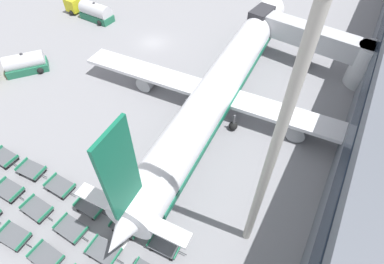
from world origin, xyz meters
TOP-DOWN VIEW (x-y plane):
  - ground_plane at (0.00, 0.00)m, footprint 500.00×500.00m
  - jet_bridge at (24.12, 6.07)m, footprint 18.92×5.95m
  - airplane at (15.50, -7.57)m, footprint 36.73×45.26m
  - fuel_tanker_primary at (-13.84, 1.29)m, footprint 9.59×3.56m
  - fuel_tanker_secondary at (-11.83, -15.82)m, footprint 7.43×8.41m
  - baggage_dolly_row_near_col_c at (7.79, -32.22)m, footprint 3.40×1.94m
  - baggage_dolly_row_near_col_d at (11.63, -32.08)m, footprint 3.37×1.86m
  - baggage_dolly_row_mid_a_col_b at (3.51, -29.41)m, footprint 3.38×1.87m
  - baggage_dolly_row_mid_a_col_c at (7.48, -29.43)m, footprint 3.37×1.87m
  - baggage_dolly_row_mid_a_col_d at (11.61, -29.26)m, footprint 3.37×1.85m
  - baggage_dolly_row_mid_a_col_e at (15.43, -29.34)m, footprint 3.38×1.89m
  - baggage_dolly_row_mid_b_col_a at (-0.29, -27.02)m, footprint 3.36×1.84m
  - baggage_dolly_row_mid_b_col_b at (3.48, -26.67)m, footprint 3.41×1.97m
  - baggage_dolly_row_mid_b_col_c at (7.50, -26.62)m, footprint 3.36×1.83m
  - baggage_dolly_row_mid_b_col_d at (11.54, -26.75)m, footprint 3.36×1.84m
  - baggage_dolly_row_mid_b_col_e at (15.63, -26.58)m, footprint 3.41×1.95m
  - baggage_dolly_row_mid_b_col_f at (19.54, -26.30)m, footprint 3.41×1.97m
  - apron_light_mast at (25.19, -21.94)m, footprint 2.00×0.75m
  - stand_guidance_stripe at (15.61, -17.12)m, footprint 2.34×30.22m

SIDE VIEW (x-z plane):
  - ground_plane at x=0.00m, z-range 0.00..0.00m
  - stand_guidance_stripe at x=15.61m, z-range 0.00..0.01m
  - baggage_dolly_row_near_col_c at x=7.79m, z-range 0.02..0.94m
  - baggage_dolly_row_near_col_d at x=11.63m, z-range 0.02..0.94m
  - baggage_dolly_row_mid_a_col_b at x=3.51m, z-range 0.02..0.94m
  - baggage_dolly_row_mid_a_col_c at x=7.48m, z-range 0.02..0.94m
  - baggage_dolly_row_mid_a_col_d at x=11.61m, z-range 0.02..0.94m
  - baggage_dolly_row_mid_a_col_e at x=15.43m, z-range 0.02..0.94m
  - baggage_dolly_row_mid_b_col_a at x=-0.29m, z-range 0.02..0.94m
  - baggage_dolly_row_mid_b_col_b at x=3.48m, z-range 0.02..0.94m
  - baggage_dolly_row_mid_b_col_c at x=7.50m, z-range 0.02..0.94m
  - baggage_dolly_row_mid_b_col_d at x=11.54m, z-range 0.02..0.94m
  - baggage_dolly_row_mid_b_col_e at x=15.63m, z-range 0.02..0.94m
  - baggage_dolly_row_mid_b_col_f at x=19.54m, z-range 0.02..0.94m
  - fuel_tanker_secondary at x=-11.83m, z-range -0.25..2.65m
  - fuel_tanker_primary at x=-13.84m, z-range -0.25..2.86m
  - airplane at x=15.50m, z-range -3.57..9.83m
  - jet_bridge at x=24.12m, z-range 0.66..6.56m
  - apron_light_mast at x=25.19m, z-range 1.20..28.36m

